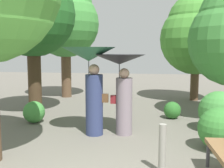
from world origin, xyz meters
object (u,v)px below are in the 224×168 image
Objects in this scene: tree_near_right at (196,33)px; tree_mid_left at (65,17)px; tree_near_left at (32,6)px; person_left at (91,71)px; person_right at (121,77)px; path_marker_post at (162,149)px.

tree_mid_left reaches higher than tree_near_right.
tree_near_left is 6.26m from tree_near_right.
tree_near_left is at bearing -89.72° from tree_mid_left.
tree_near_left is 1.18× the size of tree_near_right.
person_right is (0.71, 0.13, -0.15)m from person_left.
person_right is 0.38× the size of tree_mid_left.
person_right is 2.41m from path_marker_post.
tree_near_left is at bearing 60.27° from person_right.
tree_near_right is (2.37, 4.95, 1.29)m from person_right.
tree_near_left is 6.07× the size of path_marker_post.
path_marker_post is (0.92, -2.00, -0.97)m from person_right.
person_right is 2.32× the size of path_marker_post.
person_right is 5.64m from tree_near_right.
person_right is at bearing 114.79° from path_marker_post.
tree_near_right reaches higher than person_left.
tree_mid_left reaches higher than person_left.
tree_near_right reaches higher than person_right.
tree_mid_left is at bearing 24.94° from person_left.
tree_near_left is (-2.96, 1.75, 1.98)m from person_right.
tree_near_left is at bearing 136.06° from path_marker_post.
person_right is 0.45× the size of tree_near_right.
tree_mid_left is (-2.98, 4.93, 2.00)m from person_right.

